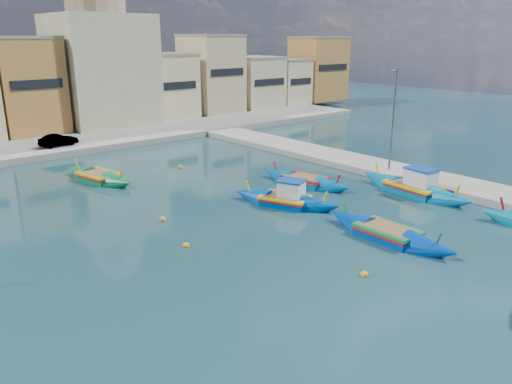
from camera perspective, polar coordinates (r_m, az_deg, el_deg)
name	(u,v)px	position (r m, az deg, el deg)	size (l,w,h in m)	color
ground	(275,266)	(23.62, 2.13, -8.47)	(160.00, 160.00, 0.00)	#122E36
east_quay	(466,188)	(37.39, 22.88, 0.41)	(4.00, 70.00, 0.50)	gray
north_quay	(42,148)	(50.70, -23.26, 4.62)	(80.00, 8.00, 0.60)	gray
north_townhouses	(76,87)	(59.09, -19.85, 11.26)	(83.20, 7.87, 10.19)	beige
church_block	(100,53)	(60.74, -17.42, 14.87)	(10.00, 10.00, 19.10)	#BFB48F
quay_street_lamp	(392,119)	(38.98, 15.33, 8.00)	(1.18, 0.16, 8.00)	#595B60
luzzu_turquoise_cabin	(414,189)	(35.63, 17.57, 0.36)	(2.78, 9.28, 2.93)	#006EA2
luzzu_blue_cabin	(286,201)	(31.69, 3.39, -0.98)	(4.49, 7.54, 2.63)	#00459D
luzzu_cyan_mid	(305,182)	(36.21, 5.60, 1.19)	(2.98, 7.90, 2.28)	#005BA2
luzzu_green	(99,178)	(38.74, -17.52, 1.55)	(3.46, 7.70, 2.35)	#0B733F
luzzu_blue_south	(388,235)	(27.42, 14.80, -4.72)	(1.98, 8.13, 2.34)	#0039A8
mooring_buoys	(224,218)	(29.32, -3.71, -3.03)	(25.63, 22.08, 0.36)	#FDA91A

